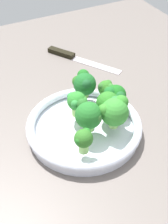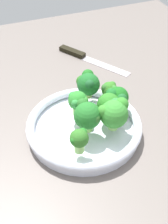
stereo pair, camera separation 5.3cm
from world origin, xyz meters
The scene contains 11 objects.
ground_plane centered at (0.00, 0.00, -1.25)cm, with size 130.00×130.00×2.50cm, color #6C635D.
bowl centered at (-3.76, 1.39, 1.95)cm, with size 28.01×28.01×3.83cm.
broccoli_floret_0 centered at (-3.31, -1.54, 7.89)cm, with size 4.63×4.91×6.60cm.
broccoli_floret_1 centered at (-3.56, 4.12, 8.09)cm, with size 6.25×7.09×7.43cm.
broccoli_floret_2 centered at (-12.86, -4.24, 6.78)cm, with size 4.31×4.17×5.09cm.
broccoli_floret_3 centered at (-12.84, -0.11, 7.63)cm, with size 5.87×6.02×6.48cm.
broccoli_floret_4 centered at (0.50, 9.63, 7.42)cm, with size 4.20×4.06×5.90cm.
broccoli_floret_5 centered at (-9.78, 2.15, 7.69)cm, with size 5.60×5.66×6.69cm.
broccoli_floret_6 centered at (-8.18, -7.38, 7.93)cm, with size 5.83×6.60×6.87cm.
broccoli_floret_7 centered at (-9.44, 5.61, 8.36)cm, with size 7.61×6.52×7.56cm.
knife centered at (-16.22, -30.97, 0.55)cm, with size 16.49×23.62×1.50cm.
Camera 1 is at (20.79, 50.01, 54.86)cm, focal length 50.12 mm.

